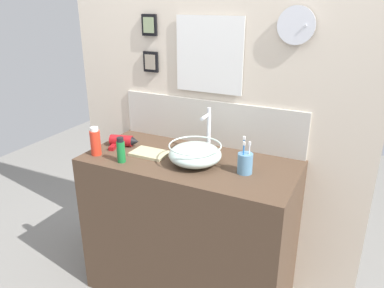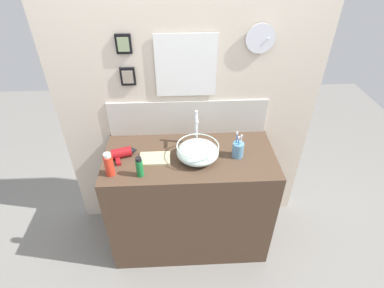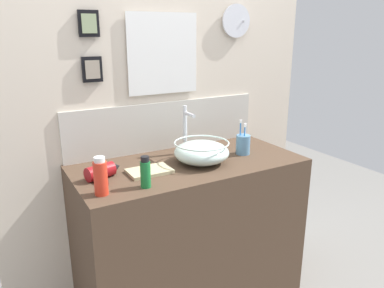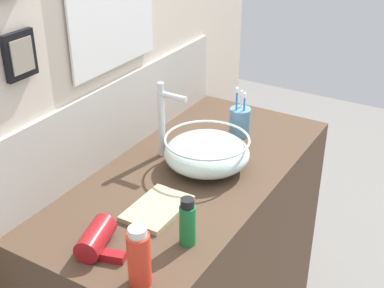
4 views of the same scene
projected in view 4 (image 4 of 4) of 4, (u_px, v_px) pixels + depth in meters
vanity_counter at (190, 274)px, 2.03m from camera, size 1.22×0.58×0.91m
back_panel at (109, 56)px, 1.79m from camera, size 1.93×0.10×2.54m
glass_bowl_sink at (207, 152)px, 1.81m from camera, size 0.29×0.29×0.12m
faucet at (164, 116)px, 1.85m from camera, size 0.02×0.11×0.28m
hair_drier at (99, 236)px, 1.46m from camera, size 0.19×0.16×0.07m
toothbrush_cup at (240, 122)px, 2.04m from camera, size 0.08×0.08×0.20m
lotion_bottle at (187, 223)px, 1.45m from camera, size 0.05×0.05×0.15m
spray_bottle at (139, 257)px, 1.31m from camera, size 0.06×0.06×0.17m
hand_towel at (157, 208)px, 1.61m from camera, size 0.21×0.14×0.02m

